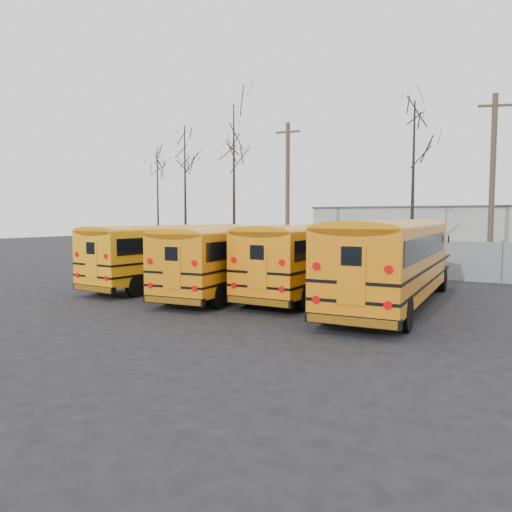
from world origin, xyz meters
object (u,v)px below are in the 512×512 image
Objects in this scene: bus_a at (174,250)px; utility_pole_left at (288,190)px; bus_d at (392,256)px; utility_pole_right at (492,182)px; bus_b at (234,254)px; bus_c at (315,253)px.

utility_pole_left is at bearing 100.29° from bus_a.
utility_pole_right is at bearing 78.69° from bus_d.
bus_a is 10.25m from bus_d.
bus_b is 16.60m from utility_pole_left.
utility_pole_left is (-11.77, 15.23, 3.28)m from bus_d.
bus_c is 16.62m from utility_pole_left.
bus_b is at bearing -78.06° from utility_pole_left.
bus_a is at bearing 173.93° from bus_d.
utility_pole_left is at bearing 102.94° from bus_b.
bus_a is 6.81m from bus_c.
utility_pole_right is (5.39, 12.40, 3.43)m from bus_c.
bus_b is at bearing -141.88° from utility_pole_right.
utility_pole_right is at bearing 52.60° from bus_b.
bus_b is 0.91× the size of bus_d.
bus_b is 3.35m from bus_c.
utility_pole_right is at bearing 51.61° from bus_a.
bus_c is 1.06× the size of utility_pole_right.
bus_a is 1.05× the size of utility_pole_left.
bus_c is at bearing 18.28° from bus_b.
utility_pole_left reaches higher than bus_d.
bus_d is (3.47, -1.24, 0.11)m from bus_c.
bus_c is at bearing 10.68° from bus_a.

